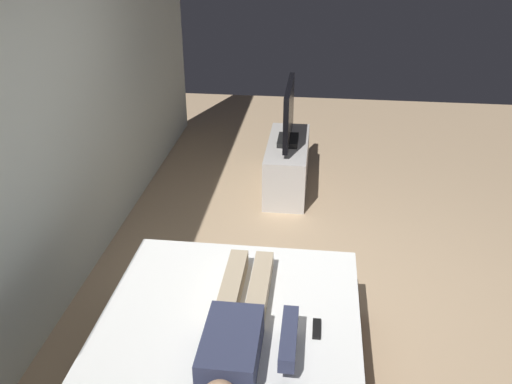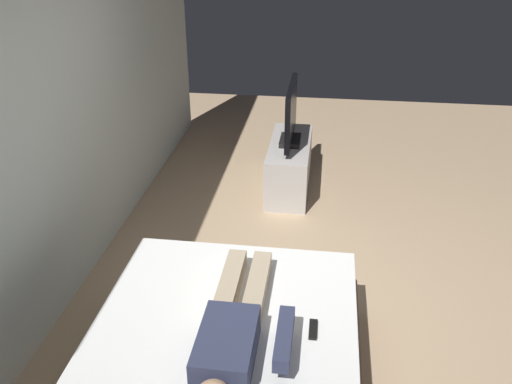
{
  "view_description": "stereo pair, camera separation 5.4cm",
  "coord_description": "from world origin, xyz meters",
  "views": [
    {
      "loc": [
        -3.12,
        0.13,
        2.56
      ],
      "look_at": [
        0.45,
        0.56,
        0.69
      ],
      "focal_mm": 38.23,
      "sensor_mm": 36.0,
      "label": 1
    },
    {
      "loc": [
        -3.11,
        0.08,
        2.56
      ],
      "look_at": [
        0.45,
        0.56,
        0.69
      ],
      "focal_mm": 38.23,
      "sensor_mm": 36.0,
      "label": 2
    }
  ],
  "objects": [
    {
      "name": "remote",
      "position": [
        -0.83,
        0.07,
        0.55
      ],
      "size": [
        0.15,
        0.04,
        0.02
      ],
      "primitive_type": "cube",
      "color": "black",
      "rests_on": "bed"
    },
    {
      "name": "tv",
      "position": [
        1.92,
        0.41,
        0.78
      ],
      "size": [
        0.88,
        0.2,
        0.59
      ],
      "color": "black",
      "rests_on": "tv_stand"
    },
    {
      "name": "person",
      "position": [
        -0.98,
        0.48,
        0.62
      ],
      "size": [
        1.26,
        0.46,
        0.18
      ],
      "color": "#2D334C",
      "rests_on": "bed"
    },
    {
      "name": "back_wall",
      "position": [
        0.4,
        1.9,
        1.4
      ],
      "size": [
        6.4,
        0.1,
        2.8
      ],
      "primitive_type": "cube",
      "color": "silver",
      "rests_on": "ground"
    },
    {
      "name": "ground_plane",
      "position": [
        0.0,
        0.0,
        0.0
      ],
      "size": [
        10.0,
        10.0,
        0.0
      ],
      "primitive_type": "plane",
      "color": "tan"
    },
    {
      "name": "bed",
      "position": [
        -1.01,
        0.56,
        0.26
      ],
      "size": [
        2.0,
        1.53,
        0.54
      ],
      "color": "brown",
      "rests_on": "ground"
    },
    {
      "name": "tv_stand",
      "position": [
        1.92,
        0.41,
        0.25
      ],
      "size": [
        1.1,
        0.4,
        0.5
      ],
      "primitive_type": "cube",
      "color": "#B7B2AD",
      "rests_on": "ground"
    }
  ]
}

